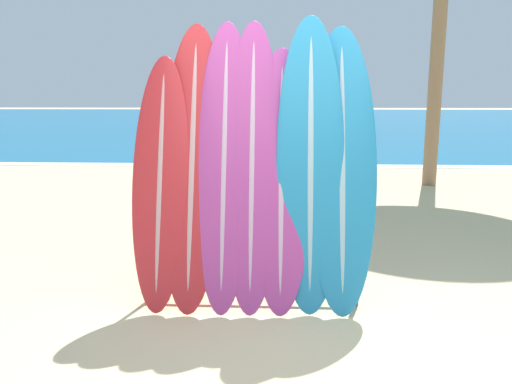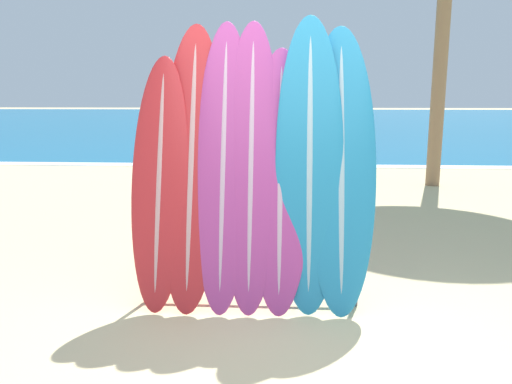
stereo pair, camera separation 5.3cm
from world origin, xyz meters
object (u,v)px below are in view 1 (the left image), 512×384
object	(u,v)px
surfboard_slot_1	(192,164)
surfboard_rack	(251,254)
person_near_water	(193,140)
surfboard_slot_0	(161,181)
surfboard_slot_2	(224,163)
person_mid_beach	(183,141)
surfboard_slot_5	(310,162)
surfboard_slot_3	(252,163)
surfboard_slot_4	(281,178)
surfboard_slot_6	(342,167)

from	to	relation	value
surfboard_slot_1	surfboard_rack	bearing A→B (deg)	-12.14
person_near_water	surfboard_slot_0	bearing A→B (deg)	-150.28
surfboard_slot_2	person_mid_beach	distance (m)	5.19
surfboard_rack	surfboard_slot_5	bearing A→B (deg)	8.83
surfboard_slot_3	person_near_water	xyz separation A→B (m)	(-1.66, 6.53, -0.36)
surfboard_slot_1	person_near_water	bearing A→B (deg)	99.96
surfboard_slot_0	surfboard_slot_2	world-z (taller)	surfboard_slot_2
surfboard_slot_4	surfboard_slot_6	size ratio (longest dim) A/B	0.92
surfboard_slot_1	person_mid_beach	size ratio (longest dim) A/B	1.37
surfboard_slot_0	surfboard_slot_3	size ratio (longest dim) A/B	0.88
person_near_water	person_mid_beach	bearing A→B (deg)	-154.94
surfboard_slot_3	surfboard_slot_2	bearing A→B (deg)	179.20
surfboard_slot_1	surfboard_slot_4	world-z (taller)	surfboard_slot_1
surfboard_slot_5	surfboard_slot_6	bearing A→B (deg)	2.28
surfboard_rack	surfboard_slot_6	world-z (taller)	surfboard_slot_6
surfboard_slot_0	surfboard_slot_3	bearing A→B (deg)	3.79
surfboard_slot_1	surfboard_slot_5	distance (m)	1.00
surfboard_slot_3	person_near_water	bearing A→B (deg)	104.22
surfboard_slot_4	surfboard_slot_6	bearing A→B (deg)	2.45
person_mid_beach	surfboard_slot_5	bearing A→B (deg)	87.80
surfboard_slot_0	person_near_water	size ratio (longest dim) A/B	1.36
surfboard_slot_2	surfboard_slot_5	bearing A→B (deg)	-1.94
surfboard_slot_4	surfboard_slot_5	bearing A→B (deg)	2.63
surfboard_slot_0	surfboard_slot_2	distance (m)	0.56
surfboard_slot_1	surfboard_slot_6	distance (m)	1.26
surfboard_slot_1	surfboard_slot_5	world-z (taller)	surfboard_slot_5
surfboard_slot_2	surfboard_slot_3	bearing A→B (deg)	-0.80
surfboard_slot_2	person_near_water	size ratio (longest dim) A/B	1.55
surfboard_slot_5	person_near_water	world-z (taller)	surfboard_slot_5
person_near_water	person_mid_beach	distance (m)	1.53
surfboard_slot_0	surfboard_slot_3	distance (m)	0.79
surfboard_slot_1	surfboard_slot_3	size ratio (longest dim) A/B	0.99
surfboard_slot_0	surfboard_slot_5	size ratio (longest dim) A/B	0.87
person_near_water	surfboard_slot_6	bearing A→B (deg)	-137.68
surfboard_slot_1	surfboard_slot_2	world-z (taller)	surfboard_slot_2
surfboard_slot_2	surfboard_slot_6	bearing A→B (deg)	-0.81
surfboard_slot_2	surfboard_slot_4	bearing A→B (deg)	-4.23
surfboard_slot_3	surfboard_slot_0	bearing A→B (deg)	-176.21
surfboard_slot_2	surfboard_slot_0	bearing A→B (deg)	-174.21
surfboard_slot_3	person_mid_beach	size ratio (longest dim) A/B	1.38
surfboard_slot_4	person_mid_beach	size ratio (longest dim) A/B	1.25
surfboard_slot_5	person_near_water	distance (m)	6.90
surfboard_slot_4	person_mid_beach	xyz separation A→B (m)	(-1.82, 5.04, -0.14)
surfboard_slot_1	surfboard_slot_3	xyz separation A→B (m)	(0.51, -0.01, 0.01)
surfboard_slot_3	surfboard_slot_6	world-z (taller)	surfboard_slot_3
surfboard_slot_3	person_mid_beach	world-z (taller)	surfboard_slot_3
person_near_water	person_mid_beach	xyz separation A→B (m)	(0.08, -1.52, 0.11)
surfboard_rack	person_mid_beach	xyz separation A→B (m)	(-1.57, 5.11, 0.52)
surfboard_slot_1	surfboard_slot_3	distance (m)	0.51
surfboard_slot_0	surfboard_slot_6	world-z (taller)	surfboard_slot_6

